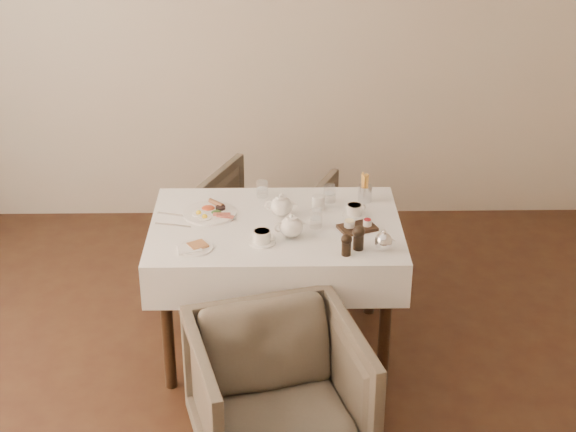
# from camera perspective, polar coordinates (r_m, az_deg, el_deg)

# --- Properties ---
(table) EXTENTS (1.28, 0.88, 0.75)m
(table) POSITION_cam_1_polar(r_m,az_deg,el_deg) (4.55, -0.80, -1.81)
(table) COLOR black
(table) RESTS_ON ground
(armchair_near) EXTENTS (0.89, 0.91, 0.68)m
(armchair_near) POSITION_cam_1_polar(r_m,az_deg,el_deg) (3.98, -0.64, -11.60)
(armchair_near) COLOR brown
(armchair_near) RESTS_ON ground
(armchair_far) EXTENTS (0.92, 0.93, 0.65)m
(armchair_far) POSITION_cam_1_polar(r_m,az_deg,el_deg) (5.41, -1.45, -0.65)
(armchair_far) COLOR brown
(armchair_far) RESTS_ON ground
(breakfast_plate) EXTENTS (0.28, 0.28, 0.03)m
(breakfast_plate) POSITION_cam_1_polar(r_m,az_deg,el_deg) (4.61, -5.06, 0.26)
(breakfast_plate) COLOR white
(breakfast_plate) RESTS_ON table
(side_plate) EXTENTS (0.18, 0.17, 0.02)m
(side_plate) POSITION_cam_1_polar(r_m,az_deg,el_deg) (4.28, -6.07, -2.05)
(side_plate) COLOR white
(side_plate) RESTS_ON table
(teapot_centre) EXTENTS (0.16, 0.13, 0.13)m
(teapot_centre) POSITION_cam_1_polar(r_m,az_deg,el_deg) (4.55, -0.43, 0.74)
(teapot_centre) COLOR white
(teapot_centre) RESTS_ON table
(teapot_front) EXTENTS (0.18, 0.15, 0.13)m
(teapot_front) POSITION_cam_1_polar(r_m,az_deg,el_deg) (4.34, 0.21, -0.61)
(teapot_front) COLOR white
(teapot_front) RESTS_ON table
(creamer) EXTENTS (0.08, 0.08, 0.08)m
(creamer) POSITION_cam_1_polar(r_m,az_deg,el_deg) (4.62, 1.97, 0.85)
(creamer) COLOR white
(creamer) RESTS_ON table
(teacup_near) EXTENTS (0.14, 0.14, 0.07)m
(teacup_near) POSITION_cam_1_polar(r_m,az_deg,el_deg) (4.30, -1.69, -1.39)
(teacup_near) COLOR white
(teacup_near) RESTS_ON table
(teacup_far) EXTENTS (0.12, 0.12, 0.06)m
(teacup_far) POSITION_cam_1_polar(r_m,az_deg,el_deg) (4.58, 4.31, 0.36)
(teacup_far) COLOR white
(teacup_far) RESTS_ON table
(glass_left) EXTENTS (0.07, 0.07, 0.09)m
(glass_left) POSITION_cam_1_polar(r_m,az_deg,el_deg) (4.77, -1.68, 1.75)
(glass_left) COLOR silver
(glass_left) RESTS_ON table
(glass_mid) EXTENTS (0.08, 0.08, 0.09)m
(glass_mid) POSITION_cam_1_polar(r_m,az_deg,el_deg) (4.45, 1.81, -0.17)
(glass_mid) COLOR silver
(glass_mid) RESTS_ON table
(glass_right) EXTENTS (0.08, 0.08, 0.09)m
(glass_right) POSITION_cam_1_polar(r_m,az_deg,el_deg) (4.72, 2.71, 1.46)
(glass_right) COLOR silver
(glass_right) RESTS_ON table
(condiment_board) EXTENTS (0.21, 0.18, 0.05)m
(condiment_board) POSITION_cam_1_polar(r_m,az_deg,el_deg) (4.45, 4.48, -0.67)
(condiment_board) COLOR black
(condiment_board) RESTS_ON table
(pepper_mill_left) EXTENTS (0.06, 0.06, 0.11)m
(pepper_mill_left) POSITION_cam_1_polar(r_m,az_deg,el_deg) (4.19, 3.79, -1.85)
(pepper_mill_left) COLOR black
(pepper_mill_left) RESTS_ON table
(pepper_mill_right) EXTENTS (0.08, 0.08, 0.12)m
(pepper_mill_right) POSITION_cam_1_polar(r_m,az_deg,el_deg) (4.24, 4.59, -1.40)
(pepper_mill_right) COLOR black
(pepper_mill_right) RESTS_ON table
(silver_pot) EXTENTS (0.13, 0.11, 0.11)m
(silver_pot) POSITION_cam_1_polar(r_m,az_deg,el_deg) (4.24, 6.19, -1.57)
(silver_pot) COLOR white
(silver_pot) RESTS_ON table
(fries_cup) EXTENTS (0.07, 0.07, 0.16)m
(fries_cup) POSITION_cam_1_polar(r_m,az_deg,el_deg) (4.73, 5.01, 1.75)
(fries_cup) COLOR silver
(fries_cup) RESTS_ON table
(cutlery_fork) EXTENTS (0.21, 0.07, 0.00)m
(cutlery_fork) POSITION_cam_1_polar(r_m,az_deg,el_deg) (4.62, -7.23, 0.07)
(cutlery_fork) COLOR silver
(cutlery_fork) RESTS_ON table
(cutlery_knife) EXTENTS (0.19, 0.06, 0.00)m
(cutlery_knife) POSITION_cam_1_polar(r_m,az_deg,el_deg) (4.52, -7.45, -0.58)
(cutlery_knife) COLOR silver
(cutlery_knife) RESTS_ON table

